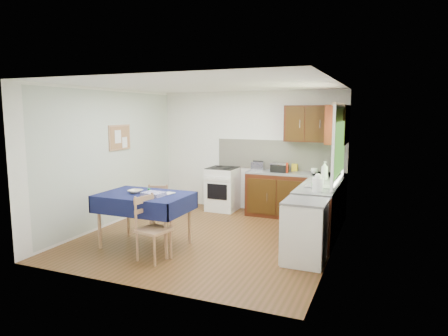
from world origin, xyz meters
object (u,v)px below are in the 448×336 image
at_px(chair_near, 151,226).
at_px(chair_far, 160,206).
at_px(toaster, 258,166).
at_px(sandwich_press, 280,167).
at_px(dish_rack, 319,186).
at_px(kettle, 318,183).
at_px(dining_table, 145,200).

bearing_deg(chair_near, chair_far, 37.69).
bearing_deg(toaster, chair_far, -116.81).
xyz_separation_m(sandwich_press, dish_rack, (0.97, -1.33, -0.07)).
height_order(chair_far, kettle, kettle).
height_order(chair_near, dish_rack, dish_rack).
height_order(chair_near, toaster, toaster).
bearing_deg(sandwich_press, dish_rack, -68.12).
bearing_deg(dish_rack, dining_table, -149.57).
distance_m(chair_far, sandwich_press, 2.49).
bearing_deg(chair_far, toaster, -143.49).
distance_m(chair_near, sandwich_press, 3.22).
height_order(dining_table, chair_near, chair_near).
relative_size(dining_table, kettle, 5.00).
xyz_separation_m(sandwich_press, kettle, (1.02, -1.70, 0.03)).
bearing_deg(kettle, chair_far, -178.77).
relative_size(sandwich_press, dish_rack, 0.78).
height_order(dining_table, sandwich_press, sandwich_press).
relative_size(chair_near, dish_rack, 2.29).
height_order(toaster, kettle, kettle).
bearing_deg(dish_rack, sandwich_press, 130.27).
height_order(toaster, dish_rack, toaster).
height_order(dish_rack, kettle, kettle).
bearing_deg(dish_rack, kettle, -78.80).
distance_m(toaster, dish_rack, 1.99).
xyz_separation_m(chair_near, toaster, (0.61, 3.03, 0.50)).
bearing_deg(dish_rack, toaster, 140.34).
bearing_deg(dining_table, kettle, 42.35).
bearing_deg(dish_rack, chair_far, -166.80).
height_order(sandwich_press, dish_rack, dish_rack).
bearing_deg(chair_near, dish_rack, -39.59).
xyz_separation_m(chair_far, toaster, (1.22, 1.80, 0.54)).
relative_size(chair_near, toaster, 3.59).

